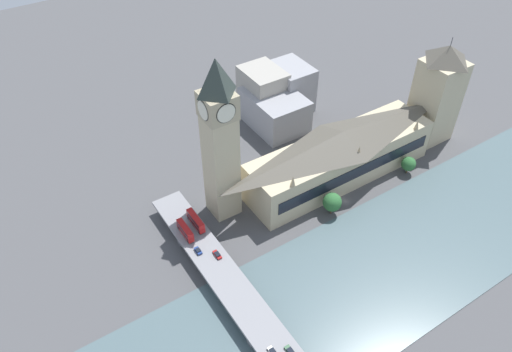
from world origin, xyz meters
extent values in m
plane|color=#4C4C4F|center=(0.00, 0.00, 0.00)|extent=(600.00, 600.00, 0.00)
cube|color=#4C6066|center=(-36.23, 0.00, 0.15)|extent=(60.46, 360.00, 0.30)
cube|color=#C1B28E|center=(14.63, -8.00, 10.09)|extent=(23.27, 93.00, 20.17)
cube|color=black|center=(2.85, -8.00, 11.09)|extent=(0.40, 85.56, 6.05)
pyramid|color=#514C42|center=(14.63, -8.00, 23.34)|extent=(22.80, 91.14, 6.34)
cone|color=tan|center=(4.00, -43.34, 22.67)|extent=(2.20, 2.20, 5.00)
cone|color=tan|center=(4.00, -8.00, 22.67)|extent=(2.20, 2.20, 5.00)
cone|color=tan|center=(4.00, 27.34, 22.67)|extent=(2.20, 2.20, 5.00)
cube|color=#C1B28E|center=(25.11, 48.29, 29.94)|extent=(11.57, 11.57, 59.88)
cube|color=tan|center=(25.11, 48.29, 54.67)|extent=(12.27, 12.27, 10.42)
cylinder|color=black|center=(19.15, 48.29, 54.67)|extent=(0.50, 8.15, 8.15)
cylinder|color=silver|center=(19.03, 48.29, 54.67)|extent=(0.62, 7.55, 7.55)
cylinder|color=black|center=(31.07, 48.29, 54.67)|extent=(0.50, 8.15, 8.15)
cylinder|color=silver|center=(31.19, 48.29, 54.67)|extent=(0.62, 7.55, 7.55)
cylinder|color=black|center=(25.11, 42.33, 54.67)|extent=(8.15, 0.50, 8.15)
cylinder|color=silver|center=(25.11, 42.21, 54.67)|extent=(7.55, 0.62, 7.55)
cylinder|color=black|center=(25.11, 54.25, 54.67)|extent=(8.15, 0.50, 8.15)
cylinder|color=silver|center=(25.11, 54.37, 54.67)|extent=(7.55, 0.62, 7.55)
pyramid|color=#2D3833|center=(25.11, 48.29, 66.96)|extent=(11.80, 11.80, 14.15)
cube|color=#C1B28E|center=(14.63, -67.59, 21.41)|extent=(18.18, 18.18, 42.83)
pyramid|color=#514C42|center=(14.63, -67.59, 46.92)|extent=(18.18, 18.18, 8.18)
cylinder|color=#333338|center=(14.63, -67.59, 53.01)|extent=(0.30, 0.30, 4.00)
cube|color=slate|center=(-36.23, 68.60, 2.57)|extent=(3.00, 11.09, 5.13)
cube|color=slate|center=(17.29, 68.60, 2.57)|extent=(3.00, 11.09, 5.13)
cube|color=gray|center=(-36.23, 68.60, 5.73)|extent=(152.93, 13.05, 1.20)
cube|color=red|center=(15.50, 71.36, 7.79)|extent=(10.86, 2.40, 2.00)
cube|color=black|center=(15.50, 71.36, 8.19)|extent=(9.78, 2.46, 0.88)
cube|color=red|center=(15.50, 71.36, 9.96)|extent=(10.64, 2.40, 2.34)
cube|color=black|center=(15.50, 71.36, 10.08)|extent=(9.78, 2.46, 1.13)
cube|color=#A01515|center=(15.50, 71.36, 11.21)|extent=(10.54, 2.28, 0.16)
cylinder|color=black|center=(20.02, 70.27, 6.90)|extent=(1.14, 0.28, 1.14)
cylinder|color=black|center=(20.02, 72.45, 6.90)|extent=(1.14, 0.28, 1.14)
cylinder|color=black|center=(11.10, 70.27, 6.90)|extent=(1.14, 0.28, 1.14)
cylinder|color=black|center=(11.10, 72.45, 6.90)|extent=(1.14, 0.28, 1.14)
cube|color=red|center=(17.83, 65.41, 7.83)|extent=(11.74, 2.47, 2.07)
cube|color=black|center=(17.83, 65.41, 8.24)|extent=(10.56, 2.53, 0.91)
cube|color=red|center=(17.83, 65.41, 10.07)|extent=(11.50, 2.47, 2.42)
cube|color=black|center=(17.83, 65.41, 10.19)|extent=(10.56, 2.53, 1.16)
cube|color=#A01515|center=(17.83, 65.41, 11.37)|extent=(11.38, 2.35, 0.16)
cylinder|color=black|center=(22.78, 64.28, 6.91)|extent=(1.15, 0.28, 1.15)
cylinder|color=black|center=(22.78, 66.54, 6.91)|extent=(1.15, 0.28, 1.15)
cylinder|color=black|center=(13.00, 64.28, 6.91)|extent=(1.15, 0.28, 1.15)
cylinder|color=black|center=(13.00, 66.54, 6.91)|extent=(1.15, 0.28, 1.15)
cube|color=silver|center=(-45.69, 70.94, 6.88)|extent=(4.09, 1.83, 0.60)
cube|color=black|center=(-45.81, 70.94, 7.43)|extent=(2.13, 1.65, 0.50)
cylinder|color=black|center=(-44.13, 70.12, 6.68)|extent=(0.70, 0.22, 0.70)
cylinder|color=black|center=(-44.13, 71.77, 6.68)|extent=(0.70, 0.22, 0.70)
cube|color=#2D5638|center=(-48.74, 65.98, 6.87)|extent=(4.65, 1.88, 0.56)
cube|color=black|center=(-48.88, 65.98, 7.37)|extent=(2.42, 1.69, 0.43)
cylinder|color=black|center=(-46.92, 65.13, 6.69)|extent=(0.71, 0.22, 0.71)
cylinder|color=black|center=(-46.92, 66.84, 6.69)|extent=(0.71, 0.22, 0.71)
cube|color=maroon|center=(-0.72, 66.00, 6.84)|extent=(4.68, 1.81, 0.55)
cube|color=black|center=(-0.86, 66.00, 7.40)|extent=(2.43, 1.63, 0.57)
cylinder|color=black|center=(1.18, 65.19, 6.65)|extent=(0.62, 0.22, 0.62)
cylinder|color=black|center=(1.18, 66.82, 6.65)|extent=(0.62, 0.22, 0.62)
cylinder|color=black|center=(-2.63, 65.19, 6.65)|extent=(0.62, 0.22, 0.62)
cylinder|color=black|center=(-2.63, 66.82, 6.65)|extent=(0.62, 0.22, 0.62)
cube|color=navy|center=(4.96, 71.33, 6.94)|extent=(3.90, 1.83, 0.72)
cube|color=black|center=(4.84, 71.33, 7.52)|extent=(2.03, 1.65, 0.44)
cylinder|color=black|center=(6.44, 70.51, 6.67)|extent=(0.67, 0.22, 0.67)
cylinder|color=black|center=(6.44, 72.16, 6.67)|extent=(0.67, 0.22, 0.67)
cylinder|color=black|center=(3.48, 70.51, 6.67)|extent=(0.67, 0.22, 0.67)
cylinder|color=black|center=(3.48, 72.16, 6.67)|extent=(0.67, 0.22, 0.67)
cube|color=#939399|center=(65.81, -6.59, 9.09)|extent=(33.76, 24.81, 18.18)
cube|color=#A39E93|center=(78.10, -7.30, 13.27)|extent=(23.86, 19.08, 26.54)
cube|color=#939399|center=(75.77, -23.99, 12.48)|extent=(24.06, 18.48, 24.95)
cylinder|color=brown|center=(-1.27, -37.35, 1.30)|extent=(0.70, 0.70, 2.60)
sphere|color=#2D6633|center=(-1.27, -37.35, 5.52)|extent=(6.89, 6.89, 6.89)
cylinder|color=brown|center=(-2.45, 10.19, 1.61)|extent=(0.70, 0.70, 3.22)
sphere|color=#2D6633|center=(-2.45, 10.19, 6.75)|extent=(8.31, 8.31, 8.31)
camera|label=1|loc=(-112.40, 120.63, 157.58)|focal=35.00mm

